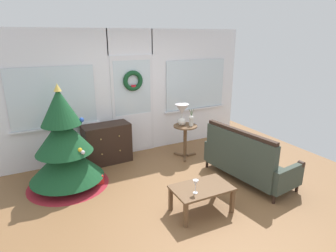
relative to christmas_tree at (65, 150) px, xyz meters
name	(u,v)px	position (x,y,z in m)	size (l,w,h in m)	color
ground_plane	(181,196)	(1.52, -1.19, -0.64)	(6.76, 6.76, 0.00)	brown
back_wall_with_door	(132,93)	(1.52, 0.89, 0.64)	(5.20, 0.19, 2.55)	white
christmas_tree	(65,150)	(0.00, 0.00, 0.00)	(1.34, 1.34, 1.73)	#4C331E
dresser_cabinet	(107,143)	(0.86, 0.60, -0.25)	(0.92, 0.48, 0.78)	black
settee_sofa	(245,160)	(2.76, -1.24, -0.27)	(0.90, 1.69, 0.96)	black
side_table	(185,135)	(2.34, 0.09, -0.15)	(0.50, 0.48, 0.69)	brown
table_lamp	(182,112)	(2.28, 0.13, 0.33)	(0.28, 0.28, 0.44)	silver
flower_vase	(191,120)	(2.44, 0.03, 0.16)	(0.11, 0.10, 0.35)	beige
coffee_table	(202,191)	(1.58, -1.66, -0.31)	(0.85, 0.54, 0.39)	brown
wine_glass	(196,184)	(1.42, -1.75, -0.11)	(0.08, 0.08, 0.20)	silver
gift_box	(98,179)	(0.46, -0.20, -0.56)	(0.16, 0.15, 0.16)	red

